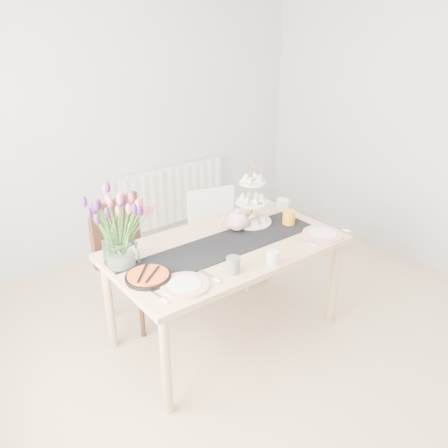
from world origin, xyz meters
TOP-DOWN VIEW (x-y plane):
  - room_shell at (0.00, 0.00)m, footprint 4.50×4.50m
  - radiator at (0.50, 2.19)m, footprint 1.20×0.08m
  - dining_table at (-0.12, 0.50)m, footprint 1.60×0.90m
  - chair_brown at (-0.53, 1.16)m, footprint 0.58×0.58m
  - chair_white at (0.28, 1.15)m, footprint 0.50×0.50m
  - table_runner at (-0.12, 0.50)m, footprint 1.40×0.35m
  - tulip_vase at (-0.81, 0.68)m, footprint 0.62×0.62m
  - cake_stand at (0.25, 0.67)m, footprint 0.30×0.30m
  - teapot at (0.09, 0.63)m, footprint 0.30×0.28m
  - cream_jug at (0.62, 0.70)m, footprint 0.10×0.10m
  - tart_tin at (-0.76, 0.43)m, footprint 0.28×0.28m
  - mug_grey at (-0.30, 0.18)m, footprint 0.11×0.11m
  - mug_white at (-0.04, 0.11)m, footprint 0.09×0.09m
  - mug_orange at (0.46, 0.48)m, footprint 0.12×0.12m
  - plate_left at (-0.63, 0.23)m, footprint 0.32×0.32m
  - plate_right at (0.53, 0.20)m, footprint 0.37×0.37m

SIDE VIEW (x-z plane):
  - radiator at x=0.50m, z-range 0.15..0.75m
  - chair_white at x=0.28m, z-range 0.07..0.90m
  - chair_brown at x=-0.53m, z-range 0.08..1.02m
  - dining_table at x=-0.12m, z-range 0.30..1.05m
  - table_runner at x=-0.12m, z-range 0.75..0.76m
  - plate_right at x=0.53m, z-range 0.75..0.76m
  - plate_left at x=-0.63m, z-range 0.75..0.77m
  - tart_tin at x=-0.76m, z-range 0.75..0.78m
  - cream_jug at x=0.62m, z-range 0.75..0.84m
  - mug_white at x=-0.04m, z-range 0.75..0.84m
  - mug_grey at x=-0.30m, z-range 0.75..0.85m
  - mug_orange at x=0.46m, z-range 0.75..0.86m
  - teapot at x=0.09m, z-range 0.75..0.91m
  - cake_stand at x=0.25m, z-range 0.66..1.10m
  - tulip_vase at x=-0.81m, z-range 0.83..1.36m
  - room_shell at x=0.00m, z-range -0.95..3.55m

